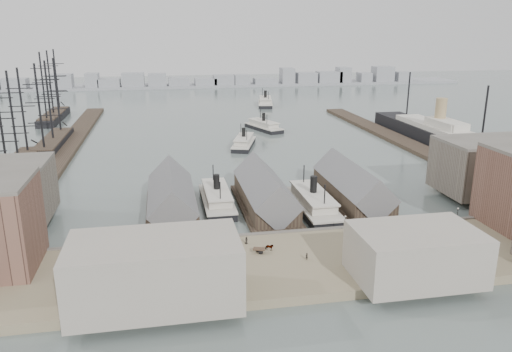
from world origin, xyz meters
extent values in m
plane|color=#515E5B|center=(0.00, 0.00, 0.00)|extent=(900.00, 900.00, 0.00)
cube|color=#7A6D52|center=(0.00, -20.00, 1.00)|extent=(180.00, 30.00, 2.00)
cube|color=#59544C|center=(0.00, -5.20, 1.15)|extent=(180.00, 1.20, 2.30)
cube|color=#2D231C|center=(-68.00, 100.00, 0.80)|extent=(10.00, 220.00, 1.60)
cube|color=#2D231C|center=(78.00, 90.00, 0.80)|extent=(10.00, 180.00, 1.60)
cube|color=#2D231C|center=(-26.00, 16.00, 0.60)|extent=(14.00, 42.00, 1.20)
cube|color=#2D231C|center=(-26.00, 17.00, 3.70)|extent=(12.00, 36.00, 5.00)
cube|color=#59595B|center=(-26.00, 17.00, 6.30)|extent=(12.60, 37.00, 12.60)
cube|color=#2D231C|center=(0.00, 16.00, 0.60)|extent=(14.00, 42.00, 1.20)
cube|color=#2D231C|center=(0.00, 17.00, 3.70)|extent=(12.00, 36.00, 5.00)
cube|color=#59595B|center=(0.00, 17.00, 6.30)|extent=(12.60, 37.00, 12.60)
cube|color=#2D231C|center=(26.00, 16.00, 0.60)|extent=(14.00, 42.00, 1.20)
cube|color=#2D231C|center=(26.00, 17.00, 3.70)|extent=(12.00, 36.00, 5.00)
cube|color=#59595B|center=(26.00, 17.00, 6.30)|extent=(12.60, 37.00, 12.60)
cube|color=#60564C|center=(68.00, 15.00, 9.50)|extent=(28.00, 20.00, 15.00)
cube|color=gray|center=(20.00, -32.00, 7.00)|extent=(24.00, 16.00, 10.00)
cube|color=gray|center=(-30.00, -32.00, 8.00)|extent=(30.00, 16.00, 12.00)
cylinder|color=black|center=(-45.00, -7.00, 3.80)|extent=(0.16, 0.16, 3.60)
sphere|color=beige|center=(-45.00, -7.00, 5.70)|extent=(0.44, 0.44, 0.44)
cylinder|color=black|center=(-15.00, -7.00, 3.80)|extent=(0.16, 0.16, 3.60)
sphere|color=beige|center=(-15.00, -7.00, 5.70)|extent=(0.44, 0.44, 0.44)
cylinder|color=black|center=(15.00, -7.00, 3.80)|extent=(0.16, 0.16, 3.60)
sphere|color=beige|center=(15.00, -7.00, 5.70)|extent=(0.44, 0.44, 0.44)
cylinder|color=black|center=(45.00, -7.00, 3.80)|extent=(0.16, 0.16, 3.60)
sphere|color=beige|center=(45.00, -7.00, 5.70)|extent=(0.44, 0.44, 0.44)
cube|color=gray|center=(0.00, 340.00, 1.00)|extent=(500.00, 40.00, 2.00)
cube|color=gray|center=(-145.16, 330.00, 5.14)|extent=(20.65, 14.00, 10.28)
cube|color=gray|center=(-123.57, 330.00, 3.62)|extent=(14.71, 14.00, 7.23)
cube|color=gray|center=(-107.98, 330.00, 6.62)|extent=(17.63, 14.00, 13.23)
cube|color=gray|center=(-83.49, 330.00, 6.79)|extent=(10.74, 14.00, 13.58)
cube|color=gray|center=(-69.86, 330.00, 4.32)|extent=(18.06, 14.00, 8.64)
cube|color=gray|center=(-49.92, 330.00, 6.64)|extent=(18.55, 14.00, 13.29)
cube|color=gray|center=(-29.70, 330.00, 6.24)|extent=(15.33, 14.00, 12.47)
cube|color=gray|center=(-11.29, 330.00, 4.36)|extent=(17.56, 14.00, 8.72)
cube|color=gray|center=(11.96, 330.00, 3.82)|extent=(18.76, 14.00, 7.63)
cube|color=gray|center=(27.85, 330.00, 5.17)|extent=(17.61, 14.00, 10.35)
cube|color=gray|center=(44.04, 330.00, 5.15)|extent=(13.38, 14.00, 10.30)
cube|color=gray|center=(65.61, 330.00, 3.38)|extent=(20.73, 14.00, 6.75)
cube|color=gray|center=(85.69, 330.00, 7.79)|extent=(11.51, 14.00, 15.57)
cube|color=gray|center=(103.47, 330.00, 5.63)|extent=(18.17, 14.00, 11.26)
cube|color=gray|center=(125.20, 330.00, 5.92)|extent=(21.81, 14.00, 11.83)
cube|color=gray|center=(139.05, 330.00, 7.75)|extent=(11.12, 14.00, 15.50)
cube|color=gray|center=(159.69, 330.00, 5.14)|extent=(10.90, 14.00, 10.29)
cube|color=gray|center=(177.90, 330.00, 7.86)|extent=(17.95, 14.00, 15.72)
cube|color=gray|center=(197.92, 330.00, 5.26)|extent=(14.21, 14.00, 10.51)
cube|color=black|center=(-13.00, 22.31, 0.89)|extent=(7.93, 27.77, 1.79)
cube|color=beige|center=(-13.00, 22.31, 2.18)|extent=(8.33, 27.77, 0.50)
cube|color=beige|center=(-13.00, 22.31, 3.57)|extent=(6.45, 19.84, 2.18)
cube|color=beige|center=(-13.00, 22.31, 4.96)|extent=(6.94, 21.82, 0.40)
cylinder|color=black|center=(-13.00, 22.31, 7.14)|extent=(1.79, 1.79, 4.46)
cylinder|color=black|center=(-13.00, 31.23, 6.94)|extent=(0.30, 0.30, 5.95)
cylinder|color=black|center=(-13.00, 13.38, 6.94)|extent=(0.30, 0.30, 5.95)
cube|color=black|center=(13.00, 12.81, 0.97)|extent=(8.63, 30.21, 1.94)
cube|color=beige|center=(13.00, 12.81, 2.37)|extent=(9.06, 30.21, 0.54)
cube|color=beige|center=(13.00, 12.81, 3.88)|extent=(7.01, 21.58, 2.37)
cube|color=beige|center=(13.00, 12.81, 5.40)|extent=(7.55, 23.74, 0.43)
cylinder|color=black|center=(13.00, 12.81, 7.77)|extent=(1.94, 1.94, 4.86)
cylinder|color=black|center=(13.00, 22.52, 7.55)|extent=(0.32, 0.32, 6.47)
cylinder|color=black|center=(13.00, 3.10, 7.55)|extent=(0.32, 0.32, 6.47)
cube|color=black|center=(6.89, 94.70, 0.81)|extent=(14.40, 26.06, 1.61)
cube|color=beige|center=(6.89, 94.70, 1.97)|extent=(14.74, 26.17, 0.45)
cube|color=beige|center=(6.89, 94.70, 3.22)|extent=(10.96, 18.82, 1.97)
cube|color=beige|center=(6.89, 94.70, 4.48)|extent=(11.92, 20.67, 0.36)
cylinder|color=black|center=(6.89, 94.70, 6.45)|extent=(1.61, 1.61, 4.03)
cylinder|color=black|center=(6.89, 102.75, 6.27)|extent=(0.27, 0.27, 5.37)
cylinder|color=black|center=(6.89, 86.64, 6.27)|extent=(0.27, 0.27, 5.37)
cube|color=black|center=(22.96, 130.01, 0.83)|extent=(16.01, 26.83, 1.66)
cube|color=beige|center=(22.96, 130.01, 2.03)|extent=(16.36, 26.96, 0.46)
cube|color=beige|center=(22.96, 130.01, 3.33)|extent=(12.12, 19.42, 2.03)
cube|color=beige|center=(22.96, 130.01, 4.62)|extent=(13.20, 21.31, 0.37)
cylinder|color=black|center=(22.96, 130.01, 6.66)|extent=(1.66, 1.66, 4.16)
cylinder|color=black|center=(22.96, 138.33, 6.47)|extent=(0.28, 0.28, 5.55)
cylinder|color=black|center=(22.96, 121.70, 6.47)|extent=(0.28, 0.28, 5.55)
cube|color=black|center=(40.75, 211.00, 0.96)|extent=(14.02, 31.02, 1.92)
cube|color=beige|center=(40.75, 211.00, 2.35)|extent=(14.44, 31.10, 0.53)
cube|color=beige|center=(40.75, 211.00, 3.85)|extent=(10.84, 22.31, 2.35)
cube|color=beige|center=(40.75, 211.00, 5.35)|extent=(11.77, 24.51, 0.43)
cylinder|color=black|center=(40.75, 211.00, 7.70)|extent=(1.92, 1.92, 4.81)
cylinder|color=black|center=(40.75, 220.63, 7.49)|extent=(0.32, 0.32, 6.42)
cylinder|color=black|center=(40.75, 201.38, 7.49)|extent=(0.32, 0.32, 6.42)
cube|color=black|center=(-79.37, 67.22, 1.73)|extent=(8.64, 59.52, 3.46)
cube|color=#2D231C|center=(-79.37, 67.22, 3.74)|extent=(8.16, 53.57, 0.58)
cylinder|color=black|center=(-79.37, 60.28, 19.20)|extent=(0.77, 0.77, 32.64)
cylinder|color=black|center=(-79.37, 74.17, 19.20)|extent=(0.77, 0.77, 32.64)
cylinder|color=black|center=(-79.37, 88.05, 19.20)|extent=(0.77, 0.77, 32.64)
cube|color=black|center=(-74.04, 109.87, 1.79)|extent=(8.95, 51.68, 3.58)
cube|color=#2D231C|center=(-74.04, 109.87, 3.88)|extent=(8.45, 46.51, 0.60)
cylinder|color=black|center=(-74.04, 91.78, 19.88)|extent=(0.80, 0.80, 33.79)
cylinder|color=black|center=(-74.04, 109.87, 19.88)|extent=(0.80, 0.80, 33.79)
cylinder|color=black|center=(-74.04, 127.96, 19.88)|extent=(0.80, 0.80, 33.79)
cube|color=black|center=(-86.89, 180.02, 1.85)|extent=(9.27, 51.51, 3.71)
cube|color=#2D231C|center=(-86.89, 180.02, 4.02)|extent=(8.76, 46.36, 0.62)
cylinder|color=black|center=(-86.89, 161.99, 20.60)|extent=(0.82, 0.82, 35.03)
cylinder|color=black|center=(-86.89, 180.02, 20.60)|extent=(0.82, 0.82, 35.03)
cylinder|color=black|center=(-86.89, 198.05, 20.60)|extent=(0.82, 0.82, 35.03)
cube|color=black|center=(92.00, 83.29, 3.25)|extent=(14.06, 102.76, 6.49)
cube|color=beige|center=(92.00, 83.29, 7.57)|extent=(11.90, 59.50, 2.16)
cube|color=beige|center=(92.00, 77.88, 10.28)|extent=(8.65, 21.63, 3.25)
cylinder|color=tan|center=(92.00, 83.29, 15.14)|extent=(4.76, 4.76, 10.82)
cube|color=black|center=(30.61, -14.62, 2.38)|extent=(3.79, 9.23, 0.76)
cube|color=#2C3627|center=(30.61, -14.62, 3.98)|extent=(3.96, 9.71, 2.46)
cube|color=#59595B|center=(30.61, -14.62, 5.35)|extent=(4.21, 10.12, 0.28)
imported|color=black|center=(-30.86, -17.06, 2.72)|extent=(1.65, 1.57, 1.44)
cube|color=#3F2D21|center=(-33.27, -18.03, 2.90)|extent=(2.97, 2.36, 0.25)
cylinder|color=black|center=(-33.01, -18.67, 2.55)|extent=(1.05, 0.48, 1.10)
cylinder|color=black|center=(-33.53, -17.38, 2.55)|extent=(1.05, 0.48, 1.10)
imported|color=black|center=(-5.51, -14.74, 2.80)|extent=(2.07, 1.42, 1.60)
cube|color=#3F2D21|center=(-7.98, -15.57, 2.90)|extent=(2.94, 2.25, 0.25)
cylinder|color=black|center=(-7.76, -16.24, 2.55)|extent=(1.07, 0.43, 1.10)
cylinder|color=black|center=(-8.20, -14.91, 2.55)|extent=(1.07, 0.43, 1.10)
imported|color=black|center=(27.60, -19.69, 2.80)|extent=(1.51, 1.72, 1.61)
cube|color=#3F2D21|center=(25.01, -19.45, 2.90)|extent=(2.73, 1.74, 0.25)
cylinder|color=black|center=(24.95, -20.14, 2.55)|extent=(1.10, 0.18, 1.10)
cylinder|color=black|center=(25.08, -18.75, 2.55)|extent=(1.10, 0.18, 1.10)
imported|color=black|center=(-44.32, -14.30, 2.79)|extent=(0.65, 0.71, 1.58)
imported|color=black|center=(-33.38, -16.20, 2.91)|extent=(1.09, 1.00, 1.82)
imported|color=black|center=(-18.03, -13.72, 2.84)|extent=(1.25, 1.06, 1.67)
imported|color=black|center=(-19.88, -27.38, 2.84)|extent=(1.05, 0.64, 1.67)
imported|color=black|center=(-9.89, -10.18, 2.85)|extent=(0.96, 0.98, 1.71)
imported|color=black|center=(1.33, -20.75, 2.81)|extent=(0.72, 0.63, 1.63)
imported|color=black|center=(26.93, -8.89, 2.83)|extent=(1.02, 0.98, 1.66)
imported|color=black|center=(35.57, -22.76, 2.85)|extent=(1.01, 1.26, 1.70)
imported|color=black|center=(43.32, -11.97, 2.89)|extent=(1.12, 0.90, 1.78)
camera|label=1|loc=(-27.35, -113.78, 49.29)|focal=35.00mm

